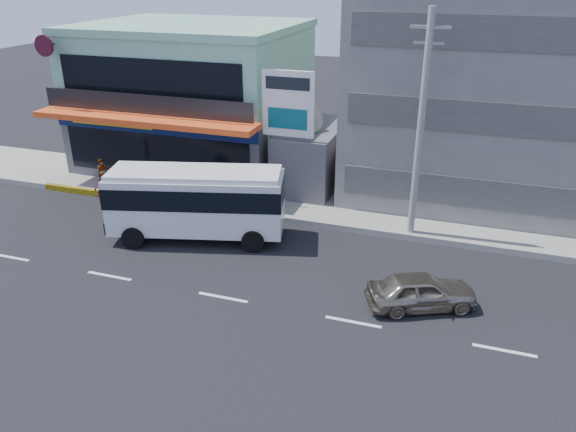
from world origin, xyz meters
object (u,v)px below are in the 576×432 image
object	(u,v)px
concrete_building	(522,61)
motorcycle_rider	(105,187)
billboard	(288,112)
utility_pole_near	(421,128)
satellite_dish	(308,130)
minibus	(196,198)
shop_building	(195,99)
sedan	(421,291)

from	to	relation	value
concrete_building	motorcycle_rider	world-z (taller)	concrete_building
billboard	utility_pole_near	world-z (taller)	utility_pole_near
satellite_dish	minibus	world-z (taller)	satellite_dish
shop_building	concrete_building	size ratio (longest dim) A/B	0.77
satellite_dish	sedan	world-z (taller)	satellite_dish
motorcycle_rider	utility_pole_near	bearing A→B (deg)	2.16
satellite_dish	minibus	distance (m)	7.59
satellite_dish	minibus	xyz separation A→B (m)	(-3.17, -6.70, -1.64)
concrete_building	satellite_dish	xyz separation A→B (m)	(-10.00, -4.00, -3.42)
minibus	motorcycle_rider	bearing A→B (deg)	159.67
concrete_building	sedan	bearing A→B (deg)	-102.33
utility_pole_near	minibus	world-z (taller)	utility_pole_near
sedan	concrete_building	bearing A→B (deg)	-36.73
shop_building	concrete_building	bearing A→B (deg)	3.35
utility_pole_near	satellite_dish	bearing A→B (deg)	149.04
concrete_building	billboard	bearing A→B (deg)	-151.08
satellite_dish	shop_building	bearing A→B (deg)	159.79
shop_building	satellite_dish	bearing A→B (deg)	-20.21
shop_building	motorcycle_rider	world-z (taller)	shop_building
concrete_building	billboard	size ratio (longest dim) A/B	2.32
concrete_building	billboard	distance (m)	12.17
shop_building	concrete_building	xyz separation A→B (m)	(18.00, 1.05, 3.00)
concrete_building	sedan	size ratio (longest dim) A/B	4.06
utility_pole_near	sedan	xyz separation A→B (m)	(1.10, -5.68, -4.48)
concrete_building	billboard	world-z (taller)	concrete_building
sedan	motorcycle_rider	distance (m)	17.75
shop_building	satellite_dish	xyz separation A→B (m)	(8.00, -2.95, -0.42)
minibus	concrete_building	bearing A→B (deg)	39.08
billboard	utility_pole_near	xyz separation A→B (m)	(6.50, -1.80, 0.22)
billboard	sedan	distance (m)	11.48
shop_building	utility_pole_near	size ratio (longest dim) A/B	1.24
billboard	motorcycle_rider	bearing A→B (deg)	-165.69
minibus	utility_pole_near	bearing A→B (deg)	18.65
concrete_building	minibus	xyz separation A→B (m)	(-13.17, -10.70, -5.06)
concrete_building	motorcycle_rider	distance (m)	22.42
concrete_building	billboard	xyz separation A→B (m)	(-10.50, -5.80, -2.07)
shop_building	billboard	distance (m)	8.92
shop_building	sedan	world-z (taller)	shop_building
motorcycle_rider	satellite_dish	bearing A→B (deg)	22.98
minibus	sedan	distance (m)	10.66
satellite_dish	motorcycle_rider	bearing A→B (deg)	-157.02
utility_pole_near	sedan	bearing A→B (deg)	-79.07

